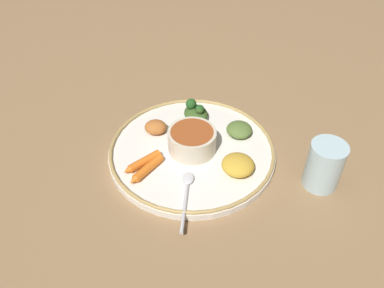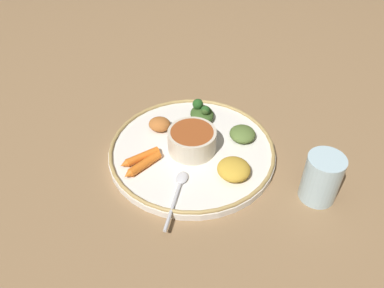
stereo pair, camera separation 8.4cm
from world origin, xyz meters
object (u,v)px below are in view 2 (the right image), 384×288
Objects in this scene: carrot_outer at (143,165)px; carrot_near_spoon at (140,158)px; greens_pile at (202,113)px; drinking_glass at (321,181)px; spoon at (178,190)px; center_bowl at (192,140)px.

carrot_near_spoon is at bearing 126.61° from carrot_outer.
drinking_glass is at bearing -27.48° from greens_pile.
spoon is at bearing -161.81° from drinking_glass.
carrot_outer reaches higher than spoon.
carrot_outer is 0.36m from drinking_glass.
carrot_outer is (-0.09, 0.04, 0.01)m from spoon.
drinking_glass is (0.35, 0.05, 0.02)m from carrot_outer.
center_bowl is 1.23× the size of greens_pile.
carrot_near_spoon is at bearing -115.05° from greens_pile.
drinking_glass is (0.27, -0.04, 0.00)m from center_bowl.
spoon is 1.75× the size of greens_pile.
greens_pile is 0.20m from carrot_near_spoon.
spoon is 0.28m from drinking_glass.
carrot_near_spoon is at bearing 152.07° from spoon.
carrot_near_spoon is at bearing -143.86° from center_bowl.
spoon is at bearing -84.68° from center_bowl.
spoon is 0.10m from carrot_outer.
greens_pile is 0.94× the size of carrot_outer.
carrot_outer is (0.01, -0.02, 0.00)m from carrot_near_spoon.
spoon is at bearing -84.58° from greens_pile.
drinking_glass is at bearing 4.70° from carrot_near_spoon.
carrot_outer is at bearing -132.47° from center_bowl.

